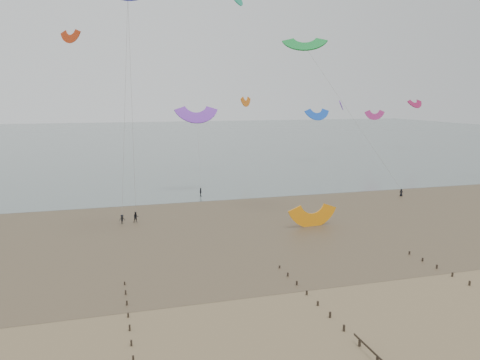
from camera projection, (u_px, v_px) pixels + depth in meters
name	position (u px, v px, depth m)	size (l,w,h in m)	color
ground	(285.00, 318.00, 43.34)	(500.00, 500.00, 0.00)	brown
sea_and_shore	(182.00, 225.00, 74.78)	(500.00, 665.00, 0.03)	#475654
kitesurfers	(274.00, 198.00, 90.92)	(123.31, 18.16, 1.86)	black
grounded_kite	(312.00, 226.00, 73.92)	(6.89, 3.61, 5.25)	orange
kites_airborne	(107.00, 90.00, 122.51)	(250.23, 112.35, 37.95)	#D6348B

